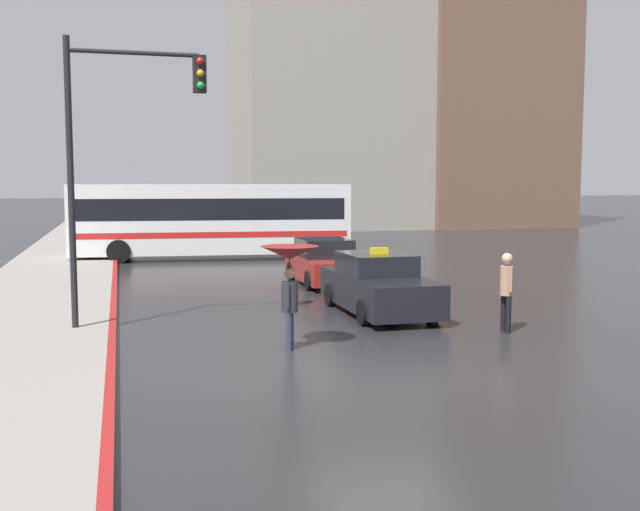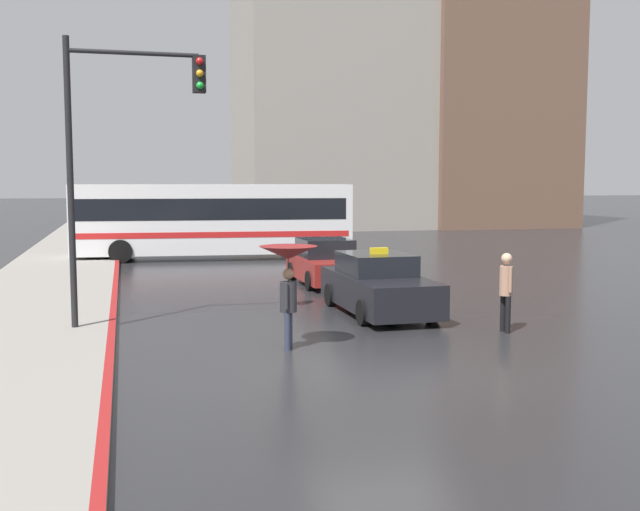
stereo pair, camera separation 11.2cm
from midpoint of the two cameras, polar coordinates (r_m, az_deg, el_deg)
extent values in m
plane|color=#262628|center=(13.21, 5.20, -8.80)|extent=(300.00, 300.00, 0.00)
cube|color=maroon|center=(12.45, -15.63, -9.55)|extent=(0.16, 120.00, 0.14)
cube|color=black|center=(18.79, 4.66, -2.71)|extent=(1.80, 4.53, 0.81)
cube|color=black|center=(18.92, 4.45, -0.61)|extent=(1.58, 2.04, 0.52)
cylinder|color=black|center=(17.85, 8.75, -4.08)|extent=(0.20, 0.60, 0.60)
cylinder|color=black|center=(17.25, 3.52, -4.36)|extent=(0.20, 0.60, 0.60)
cylinder|color=black|center=(20.42, 5.62, -2.82)|extent=(0.20, 0.60, 0.60)
cylinder|color=black|center=(19.90, 0.99, -3.01)|extent=(0.20, 0.60, 0.60)
cube|color=yellow|center=(18.67, 4.69, 0.36)|extent=(0.44, 0.16, 0.16)
cube|color=maroon|center=(24.12, 0.63, -0.98)|extent=(1.80, 4.01, 0.70)
cube|color=black|center=(24.25, 0.51, 0.59)|extent=(1.58, 1.80, 0.60)
cylinder|color=black|center=(23.21, 3.48, -1.79)|extent=(0.20, 0.60, 0.60)
cylinder|color=black|center=(22.74, -0.62, -1.93)|extent=(0.20, 0.60, 0.60)
cylinder|color=black|center=(25.57, 1.74, -1.09)|extent=(0.20, 0.60, 0.60)
cylinder|color=black|center=(25.14, -2.00, -1.21)|extent=(0.20, 0.60, 0.60)
cube|color=silver|center=(32.40, -8.02, 2.80)|extent=(11.84, 3.52, 2.92)
cube|color=black|center=(32.38, -8.03, 3.58)|extent=(11.26, 3.49, 0.89)
cube|color=red|center=(32.43, -8.00, 1.72)|extent=(11.50, 3.52, 0.24)
cylinder|color=black|center=(34.03, -1.16, 0.88)|extent=(0.98, 0.36, 0.96)
cylinder|color=black|center=(31.67, -0.52, 0.53)|extent=(0.98, 0.36, 0.96)
cylinder|color=black|center=(33.79, -14.49, 0.67)|extent=(0.98, 0.36, 0.96)
cylinder|color=black|center=(31.41, -14.86, 0.30)|extent=(0.98, 0.36, 0.96)
cylinder|color=#2D3347|center=(14.69, -2.28, -5.82)|extent=(0.16, 0.16, 0.75)
cylinder|color=#2D3347|center=(14.91, -2.12, -5.65)|extent=(0.16, 0.16, 0.75)
cylinder|color=#28282D|center=(14.68, -2.21, -3.18)|extent=(0.44, 0.44, 0.59)
sphere|color=#997051|center=(14.62, -2.22, -1.41)|extent=(0.22, 0.22, 0.22)
cylinder|color=#28282D|center=(14.48, -2.36, -3.12)|extent=(0.09, 0.09, 0.50)
cylinder|color=#28282D|center=(14.88, -2.07, -2.89)|extent=(0.09, 0.09, 0.50)
cone|color=maroon|center=(14.58, -2.22, 0.22)|extent=(1.15, 1.15, 0.26)
cylinder|color=black|center=(14.61, -2.22, -1.10)|extent=(0.02, 0.02, 0.68)
cube|color=#262628|center=(15.08, -2.19, -5.38)|extent=(0.16, 0.20, 0.28)
cylinder|color=black|center=(17.04, 13.94, -4.28)|extent=(0.12, 0.12, 0.81)
cylinder|color=black|center=(16.85, 14.31, -4.39)|extent=(0.12, 0.12, 0.81)
cylinder|color=tan|center=(16.84, 14.18, -1.89)|extent=(0.29, 0.29, 0.65)
sphere|color=#DBAD89|center=(16.78, 14.22, -0.22)|extent=(0.24, 0.24, 0.24)
cylinder|color=tan|center=(16.99, 13.88, -1.65)|extent=(0.07, 0.07, 0.55)
cylinder|color=tan|center=(16.67, 14.50, -1.80)|extent=(0.07, 0.07, 0.55)
cylinder|color=black|center=(16.91, -18.30, 4.96)|extent=(0.14, 0.14, 6.35)
cylinder|color=black|center=(17.10, -13.81, 14.75)|extent=(2.77, 0.10, 0.10)
cube|color=black|center=(17.12, -9.01, 13.48)|extent=(0.28, 0.28, 0.80)
sphere|color=red|center=(17.01, -8.97, 14.42)|extent=(0.16, 0.16, 0.16)
sphere|color=orange|center=(16.97, -8.96, 13.55)|extent=(0.16, 0.16, 0.16)
sphere|color=green|center=(16.93, -8.94, 12.68)|extent=(0.16, 0.16, 0.16)
cube|color=gray|center=(56.19, 2.19, 15.98)|extent=(15.61, 10.71, 26.80)
cube|color=brown|center=(60.74, 11.58, 13.96)|extent=(10.95, 14.00, 24.44)
camera|label=1|loc=(0.06, -89.83, 0.02)|focal=42.00mm
camera|label=2|loc=(0.06, 90.17, -0.02)|focal=42.00mm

